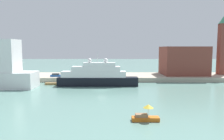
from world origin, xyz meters
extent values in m
plane|color=slate|center=(0.00, 0.00, 0.00)|extent=(400.00, 400.00, 0.00)
cube|color=#ADA38E|center=(0.00, 25.67, 0.88)|extent=(110.00, 19.33, 1.76)
cube|color=black|center=(-1.76, 8.71, 1.51)|extent=(27.74, 4.15, 3.03)
cube|color=white|center=(-3.15, 8.71, 4.07)|extent=(22.20, 3.82, 2.09)
cube|color=white|center=(-2.32, 8.71, 5.95)|extent=(16.65, 3.49, 1.68)
cube|color=white|center=(-1.21, 8.71, 7.46)|extent=(11.10, 3.15, 1.34)
cylinder|color=silver|center=(-1.76, 8.71, 9.95)|extent=(0.16, 0.16, 3.63)
sphere|color=white|center=(1.01, 8.71, 8.87)|extent=(1.46, 1.46, 1.46)
sphere|color=white|center=(-4.54, 8.71, 8.87)|extent=(1.46, 1.46, 1.46)
cube|color=#C66019|center=(9.21, -27.86, 0.37)|extent=(4.92, 1.59, 0.74)
cube|color=#8C6647|center=(8.47, -27.86, 1.02)|extent=(2.16, 1.27, 0.56)
cylinder|color=#B2B2B2|center=(9.70, -27.86, 1.56)|extent=(0.06, 0.06, 1.65)
cone|color=gold|center=(9.70, -27.86, 2.71)|extent=(1.84, 1.84, 0.64)
cube|color=olive|center=(-17.71, 10.87, 0.36)|extent=(6.15, 1.47, 0.73)
cube|color=brown|center=(33.90, 27.21, 7.76)|extent=(17.84, 15.48, 12.01)
cube|color=brown|center=(50.54, 27.30, 12.60)|extent=(3.17, 3.17, 21.68)
cone|color=#387A5B|center=(50.54, 27.30, 25.00)|extent=(4.12, 4.12, 3.13)
cube|color=#1E4C99|center=(-19.04, 19.83, 2.12)|extent=(4.53, 1.70, 0.73)
cube|color=#262D33|center=(-19.27, 19.83, 2.78)|extent=(2.72, 1.53, 0.58)
cylinder|color=#4C4C4C|center=(-13.73, 19.42, 2.56)|extent=(0.36, 0.36, 1.59)
sphere|color=tan|center=(-13.73, 19.42, 3.47)|extent=(0.24, 0.24, 0.24)
cylinder|color=black|center=(4.66, 17.09, 2.11)|extent=(0.38, 0.38, 0.71)
camera|label=1|loc=(3.20, -65.51, 12.99)|focal=34.56mm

